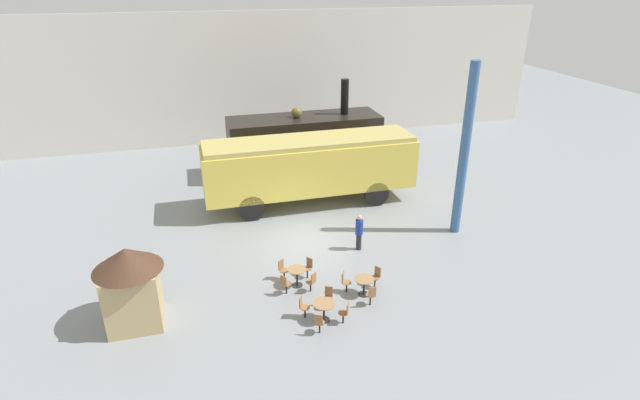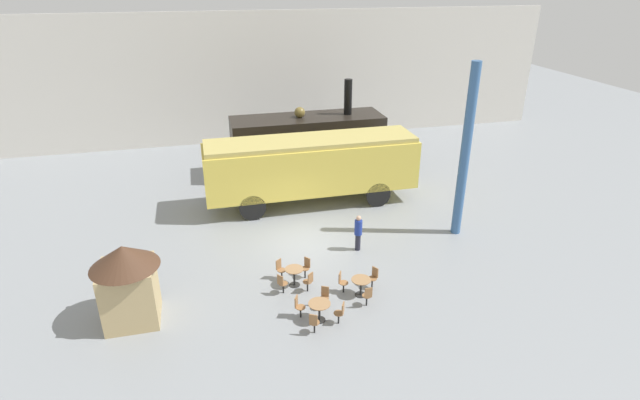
{
  "view_description": "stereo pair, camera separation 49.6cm",
  "coord_description": "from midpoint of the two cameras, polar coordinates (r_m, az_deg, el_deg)",
  "views": [
    {
      "loc": [
        -4.66,
        -19.46,
        11.33
      ],
      "look_at": [
        0.92,
        1.0,
        1.6
      ],
      "focal_mm": 28.0,
      "sensor_mm": 36.0,
      "label": 1
    },
    {
      "loc": [
        -4.18,
        -19.59,
        11.33
      ],
      "look_at": [
        0.92,
        1.0,
        1.6
      ],
      "focal_mm": 28.0,
      "sensor_mm": 36.0,
      "label": 2
    }
  ],
  "objects": [
    {
      "name": "ticket_kiosk",
      "position": [
        18.52,
        -21.55,
        -8.74
      ],
      "size": [
        2.34,
        2.34,
        3.0
      ],
      "color": "tan",
      "rests_on": "ground_plane"
    },
    {
      "name": "cafe_table_far",
      "position": [
        17.98,
        -0.36,
        -12.17
      ],
      "size": [
        0.79,
        0.79,
        0.73
      ],
      "color": "black",
      "rests_on": "ground_plane"
    },
    {
      "name": "cafe_chair_0",
      "position": [
        19.35,
        -4.77,
        -9.46
      ],
      "size": [
        0.41,
        0.4,
        0.87
      ],
      "rotation": [
        0.0,
        0.0,
        6.96
      ],
      "color": "black",
      "rests_on": "ground_plane"
    },
    {
      "name": "support_pillar",
      "position": [
        23.25,
        15.59,
        5.34
      ],
      "size": [
        0.44,
        0.44,
        8.0
      ],
      "color": "#386093",
      "rests_on": "ground_plane"
    },
    {
      "name": "backdrop_wall",
      "position": [
        36.4,
        -8.24,
        13.59
      ],
      "size": [
        44.0,
        0.15,
        9.0
      ],
      "color": "silver",
      "rests_on": "ground_plane"
    },
    {
      "name": "cafe_chair_8",
      "position": [
        18.16,
        -2.77,
        -11.96
      ],
      "size": [
        0.4,
        0.39,
        0.87
      ],
      "rotation": [
        0.0,
        0.0,
        5.79
      ],
      "color": "black",
      "rests_on": "ground_plane"
    },
    {
      "name": "steam_locomotive",
      "position": [
        30.57,
        -2.22,
        7.03
      ],
      "size": [
        9.15,
        2.8,
        5.55
      ],
      "color": "black",
      "rests_on": "ground_plane"
    },
    {
      "name": "cafe_chair_2",
      "position": [
        20.3,
        -2.04,
        -7.59
      ],
      "size": [
        0.41,
        0.4,
        0.87
      ],
      "rotation": [
        0.0,
        0.0,
        10.1
      ],
      "color": "black",
      "rests_on": "ground_plane"
    },
    {
      "name": "cafe_chair_6",
      "position": [
        19.44,
        2.12,
        -9.19
      ],
      "size": [
        0.4,
        0.39,
        0.87
      ],
      "rotation": [
        0.0,
        0.0,
        12.05
      ],
      "color": "black",
      "rests_on": "ground_plane"
    },
    {
      "name": "cafe_chair_3",
      "position": [
        20.23,
        -5.01,
        -7.81
      ],
      "size": [
        0.4,
        0.41,
        0.87
      ],
      "rotation": [
        0.0,
        0.0,
        11.67
      ],
      "color": "black",
      "rests_on": "ground_plane"
    },
    {
      "name": "cafe_chair_4",
      "position": [
        18.76,
        5.12,
        -10.7
      ],
      "size": [
        0.36,
        0.36,
        0.87
      ],
      "rotation": [
        0.0,
        0.0,
        7.87
      ],
      "color": "black",
      "rests_on": "ground_plane"
    },
    {
      "name": "visitor_person",
      "position": [
        22.07,
        3.85,
        -3.57
      ],
      "size": [
        0.34,
        0.34,
        1.69
      ],
      "color": "#262633",
      "rests_on": "ground_plane"
    },
    {
      "name": "cafe_chair_9",
      "position": [
        17.42,
        -0.95,
        -13.78
      ],
      "size": [
        0.39,
        0.4,
        0.87
      ],
      "rotation": [
        0.0,
        0.0,
        7.36
      ],
      "color": "black",
      "rests_on": "ground_plane"
    },
    {
      "name": "cafe_table_mid",
      "position": [
        19.32,
        4.33,
        -9.41
      ],
      "size": [
        0.75,
        0.75,
        0.71
      ],
      "color": "black",
      "rests_on": "ground_plane"
    },
    {
      "name": "cafe_chair_10",
      "position": [
        17.88,
        2.1,
        -12.61
      ],
      "size": [
        0.4,
        0.39,
        0.87
      ],
      "rotation": [
        0.0,
        0.0,
        8.94
      ],
      "color": "black",
      "rests_on": "ground_plane"
    },
    {
      "name": "ground_plane",
      "position": [
        23.0,
        -2.18,
        -4.88
      ],
      "size": [
        80.0,
        80.0,
        0.0
      ],
      "primitive_type": "plane",
      "color": "gray"
    },
    {
      "name": "cafe_chair_7",
      "position": [
        18.61,
        0.19,
        -10.91
      ],
      "size": [
        0.39,
        0.4,
        0.87
      ],
      "rotation": [
        0.0,
        0.0,
        4.22
      ],
      "color": "black",
      "rests_on": "ground_plane"
    },
    {
      "name": "cafe_table_near",
      "position": [
        19.79,
        -3.38,
        -8.38
      ],
      "size": [
        0.73,
        0.73,
        0.76
      ],
      "color": "black",
      "rests_on": "ground_plane"
    },
    {
      "name": "cafe_chair_5",
      "position": [
        19.83,
        5.74,
        -8.58
      ],
      "size": [
        0.4,
        0.39,
        0.87
      ],
      "rotation": [
        0.0,
        0.0,
        9.96
      ],
      "color": "black",
      "rests_on": "ground_plane"
    },
    {
      "name": "cafe_chair_1",
      "position": [
        19.43,
        -1.66,
        -9.22
      ],
      "size": [
        0.4,
        0.41,
        0.87
      ],
      "rotation": [
        0.0,
        0.0,
        8.53
      ],
      "color": "black",
      "rests_on": "ground_plane"
    },
    {
      "name": "passenger_coach_vintage",
      "position": [
        26.0,
        -1.72,
        4.09
      ],
      "size": [
        10.99,
        2.73,
        3.59
      ],
      "color": "#E0C64C",
      "rests_on": "ground_plane"
    }
  ]
}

